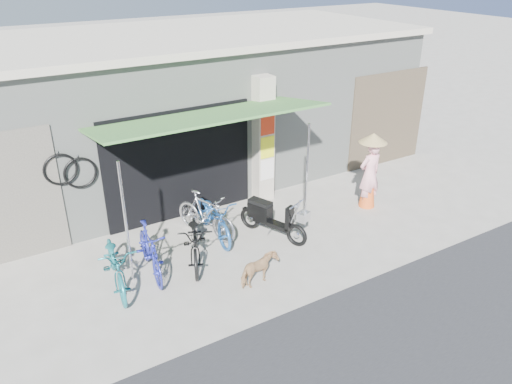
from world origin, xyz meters
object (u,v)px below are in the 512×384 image
bike_silver (205,214)px  street_dog (259,270)px  bike_blue (150,251)px  bike_black (195,240)px  bike_navy (214,216)px  nun (370,171)px  moped (271,218)px  bike_teal (116,263)px

bike_silver → street_dog: (0.05, -2.08, -0.18)m
bike_blue → bike_silver: 1.67m
bike_blue → bike_black: size_ratio=0.91×
bike_black → bike_silver: bearing=76.2°
bike_navy → bike_silver: bearing=138.1°
bike_blue → nun: size_ratio=0.90×
bike_silver → moped: size_ratio=1.01×
bike_silver → bike_blue: bearing=-174.0°
moped → street_dog: bearing=-151.7°
bike_blue → bike_black: bearing=2.4°
bike_blue → moped: size_ratio=1.01×
street_dog → bike_black: bearing=15.0°
bike_navy → nun: 3.81m
bike_teal → nun: (6.01, 0.07, 0.42)m
bike_blue → moped: bearing=6.3°
bike_black → bike_silver: bike_silver is taller
nun → street_dog: bearing=18.8°
bike_silver → street_dog: 2.09m
moped → bike_silver: bearing=125.1°
bike_blue → bike_silver: (1.50, 0.74, 0.00)m
bike_silver → nun: nun is taller
bike_silver → nun: size_ratio=0.90×
moped → nun: 2.75m
nun → moped: bearing=-0.4°
street_dog → moped: size_ratio=0.45×
bike_blue → bike_black: 0.90m
bike_blue → nun: 5.38m
bike_blue → moped: (2.65, -0.00, -0.05)m
bike_teal → moped: 3.31m
bike_navy → street_dog: size_ratio=2.46×
bike_silver → moped: 1.38m
bike_blue → bike_navy: bike_blue is taller
bike_teal → bike_blue: bike_blue is taller
street_dog → moped: bearing=-51.7°
bike_silver → street_dog: bike_silver is taller
bike_blue → bike_navy: size_ratio=0.91×
street_dog → moped: 1.74m
bike_teal → bike_silver: 2.30m
nun → bike_silver: bearing=-11.4°
bike_silver → street_dog: bearing=-109.1°
bike_black → moped: 1.76m
bike_teal → bike_black: size_ratio=1.02×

